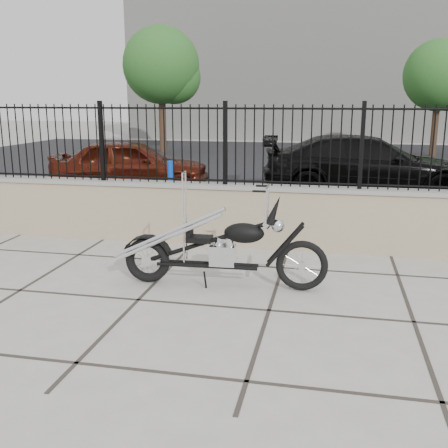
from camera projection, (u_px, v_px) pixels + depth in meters
name	position (u px, v px, depth m)	size (l,w,h in m)	color
ground_plane	(269.00, 311.00, 5.68)	(90.00, 90.00, 0.00)	#99968E
parking_lot	(314.00, 167.00, 17.58)	(30.00, 30.00, 0.00)	black
retaining_wall	(290.00, 218.00, 7.95)	(14.00, 0.36, 0.96)	gray
iron_fence	(292.00, 146.00, 7.70)	(14.00, 0.08, 1.20)	black
background_building	(327.00, 67.00, 29.98)	(22.00, 6.00, 8.00)	beige
chopper_motorcycle	(219.00, 230.00, 6.26)	(2.37, 0.42, 1.42)	black
car_red	(131.00, 165.00, 12.80)	(1.54, 3.82, 1.30)	#401209
car_black	(366.00, 166.00, 12.30)	(1.97, 4.86, 1.41)	black
bollard_a	(171.00, 185.00, 10.84)	(0.12, 0.12, 1.00)	#0A53A2
tree_left	(161.00, 62.00, 21.48)	(3.15, 3.15, 5.32)	#382619
tree_right	(440.00, 72.00, 20.23)	(2.75, 2.75, 4.64)	#382619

